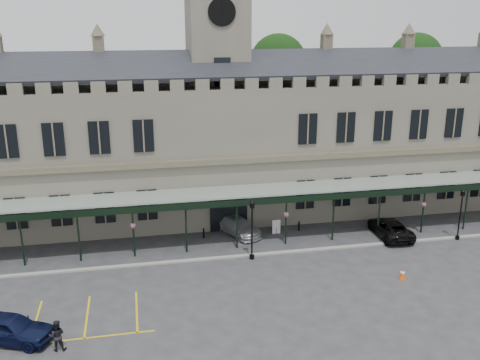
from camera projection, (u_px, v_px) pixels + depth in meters
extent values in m
plane|color=#303033|center=(258.00, 291.00, 35.78)|extent=(140.00, 140.00, 0.00)
cube|color=#605B50|center=(218.00, 149.00, 49.03)|extent=(60.00, 10.00, 12.00)
cube|color=brown|center=(228.00, 161.00, 44.12)|extent=(60.00, 0.35, 0.50)
cube|color=black|center=(222.00, 65.00, 44.42)|extent=(60.00, 4.77, 2.20)
cube|color=black|center=(213.00, 60.00, 49.11)|extent=(60.00, 4.77, 2.20)
cube|color=black|center=(229.00, 210.00, 45.45)|extent=(3.20, 0.18, 3.80)
cube|color=#605B50|center=(218.00, 94.00, 47.58)|extent=(5.00, 5.00, 22.00)
cylinder|color=silver|center=(222.00, 12.00, 43.14)|extent=(2.20, 0.12, 2.20)
cylinder|color=black|center=(222.00, 12.00, 43.07)|extent=(2.30, 0.04, 2.30)
cube|color=black|center=(222.00, 75.00, 44.60)|extent=(1.40, 0.12, 2.80)
cube|color=#8C9E93|center=(233.00, 192.00, 43.02)|extent=(50.00, 4.00, 0.40)
cube|color=black|center=(237.00, 203.00, 41.22)|extent=(50.00, 0.18, 0.50)
cube|color=gray|center=(241.00, 256.00, 40.92)|extent=(60.00, 0.40, 0.12)
cylinder|color=#332314|center=(277.00, 127.00, 58.99)|extent=(0.70, 0.70, 12.00)
sphere|color=black|center=(278.00, 62.00, 56.95)|extent=(6.00, 6.00, 6.00)
cylinder|color=#332314|center=(410.00, 121.00, 62.03)|extent=(0.70, 0.70, 12.00)
sphere|color=black|center=(416.00, 60.00, 59.99)|extent=(6.00, 6.00, 6.00)
cylinder|color=black|center=(252.00, 257.00, 40.54)|extent=(0.37, 0.37, 0.31)
cylinder|color=black|center=(252.00, 233.00, 39.98)|extent=(0.12, 0.12, 4.16)
cube|color=black|center=(252.00, 205.00, 39.33)|extent=(0.29, 0.29, 0.42)
cone|color=black|center=(252.00, 201.00, 39.23)|extent=(0.46, 0.46, 0.31)
cylinder|color=black|center=(457.00, 238.00, 44.12)|extent=(0.35, 0.35, 0.29)
cylinder|color=black|center=(460.00, 218.00, 43.60)|extent=(0.12, 0.12, 3.84)
cube|color=black|center=(463.00, 194.00, 43.00)|extent=(0.27, 0.27, 0.38)
cone|color=black|center=(463.00, 190.00, 42.90)|extent=(0.42, 0.42, 0.29)
cube|color=#E14F07|center=(402.00, 279.00, 37.45)|extent=(0.41, 0.41, 0.04)
cone|color=#E14F07|center=(402.00, 274.00, 37.35)|extent=(0.47, 0.47, 0.75)
cylinder|color=silver|center=(403.00, 273.00, 37.31)|extent=(0.31, 0.31, 0.11)
cylinder|color=black|center=(276.00, 231.00, 45.26)|extent=(0.06, 0.06, 0.51)
cube|color=silver|center=(276.00, 227.00, 45.15)|extent=(0.71, 0.08, 1.22)
cylinder|color=black|center=(204.00, 233.00, 44.29)|extent=(0.15, 0.15, 0.83)
cylinder|color=black|center=(299.00, 226.00, 45.81)|extent=(0.15, 0.15, 0.83)
imported|color=black|center=(10.00, 328.00, 29.99)|extent=(5.29, 3.59, 1.67)
imported|color=#A2A5AA|center=(238.00, 226.00, 45.07)|extent=(3.86, 5.29, 1.42)
imported|color=black|center=(390.00, 228.00, 44.57)|extent=(2.68, 5.37, 1.46)
imported|color=black|center=(57.00, 335.00, 29.19)|extent=(0.89, 0.70, 1.81)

